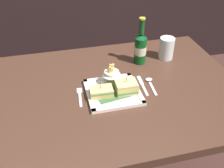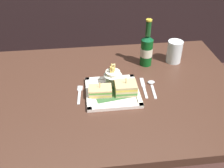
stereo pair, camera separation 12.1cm
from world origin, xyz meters
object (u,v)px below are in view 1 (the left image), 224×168
square_plate (113,92)px  fork (80,96)px  beer_bottle (140,47)px  sandwich_half_left (101,92)px  sandwich_half_right (126,87)px  fries_cup (112,75)px  spoon (150,82)px  dining_table (111,106)px  knife (142,84)px  water_glass (166,50)px

square_plate → fork: size_ratio=1.76×
beer_bottle → sandwich_half_left: bearing=-136.7°
sandwich_half_right → beer_bottle: size_ratio=0.39×
square_plate → sandwich_half_right: bearing=-14.8°
sandwich_half_left → fries_cup: fries_cup is taller
sandwich_half_right → spoon: sandwich_half_right is taller
square_plate → fries_cup: bearing=81.8°
square_plate → spoon: bearing=11.3°
dining_table → sandwich_half_left: sandwich_half_left is taller
spoon → sandwich_half_right: bearing=-158.4°
fork → square_plate: bearing=-6.0°
knife → spoon: bearing=10.5°
fries_cup → water_glass: same height
fork → dining_table: bearing=7.6°
sandwich_half_left → knife: bearing=12.4°
dining_table → water_glass: (0.37, 0.21, 0.16)m
sandwich_half_right → water_glass: (0.31, 0.26, 0.02)m
dining_table → spoon: size_ratio=9.06×
square_plate → sandwich_half_right: 0.07m
dining_table → water_glass: size_ratio=10.39×
dining_table → knife: bearing=-1.8°
sandwich_half_left → fork: sandwich_half_left is taller
sandwich_half_right → water_glass: water_glass is taller
fries_cup → sandwich_half_right: bearing=-57.7°
sandwich_half_left → beer_bottle: beer_bottle is taller
fork → knife: same height
square_plate → fries_cup: size_ratio=2.18×
sandwich_half_right → spoon: (0.14, 0.05, -0.03)m
spoon → water_glass: bearing=50.7°
fries_cup → knife: 0.16m
sandwich_half_right → fries_cup: fries_cup is taller
sandwich_half_left → sandwich_half_right: 0.12m
dining_table → knife: size_ratio=7.72×
beer_bottle → fork: 0.43m
dining_table → fries_cup: size_ratio=11.27×
spoon → fork: bearing=-176.2°
sandwich_half_right → fries_cup: size_ratio=0.89×
fork → knife: bearing=2.9°
knife → water_glass: bearing=45.6°
fries_cup → knife: (0.14, -0.03, -0.06)m
square_plate → fries_cup: (0.01, 0.06, 0.05)m
dining_table → sandwich_half_right: size_ratio=12.62×
water_glass → spoon: water_glass is taller
sandwich_half_left → water_glass: water_glass is taller
square_plate → knife: (0.15, 0.03, -0.01)m
sandwich_half_right → water_glass: 0.41m
fries_cup → sandwich_half_left: bearing=-130.8°
sandwich_half_left → beer_bottle: 0.37m
dining_table → sandwich_half_right: 0.16m
sandwich_half_right → water_glass: size_ratio=0.82×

